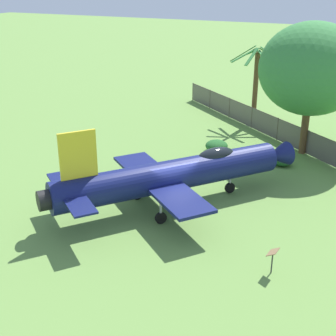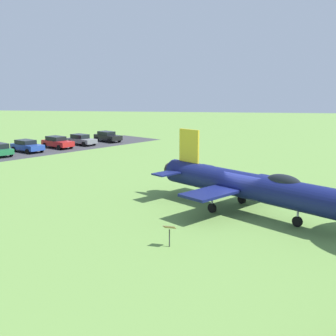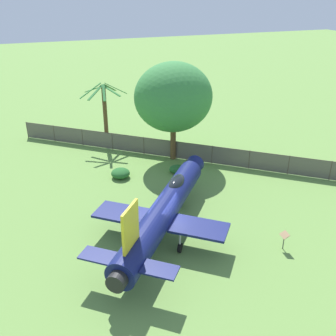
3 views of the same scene
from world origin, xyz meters
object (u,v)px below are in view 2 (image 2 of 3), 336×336
info_plaque (169,230)px  parked_car_gray (81,139)px  display_jet (249,186)px  parked_car_black (108,136)px  parked_car_red (57,142)px  parked_car_blue (27,146)px

info_plaque → parked_car_gray: size_ratio=0.25×
display_jet → info_plaque: size_ratio=11.06×
parked_car_black → parked_car_red: 8.33m
parked_car_red → info_plaque: bearing=-27.8°
display_jet → parked_car_red: display_jet is taller
info_plaque → parked_car_black: parked_car_black is taller
info_plaque → display_jet: bearing=56.0°
parked_car_blue → parked_car_red: bearing=87.0°
display_jet → parked_car_black: display_jet is taller
parked_car_black → parked_car_blue: (-7.04, -10.42, -0.00)m
display_jet → parked_car_blue: (-25.14, 21.58, -1.05)m
info_plaque → parked_car_blue: bearing=127.1°
parked_car_black → parked_car_red: parked_car_red is taller
display_jet → parked_car_gray: bearing=165.6°
info_plaque → parked_car_blue: size_ratio=0.24×
display_jet → parked_car_gray: size_ratio=2.74×
parked_car_gray → display_jet: bearing=-23.2°
display_jet → parked_car_black: size_ratio=2.76×
info_plaque → parked_car_gray: (-16.50, 34.39, -0.11)m
parked_car_black → parked_car_red: size_ratio=0.95×
display_jet → parked_car_gray: display_jet is taller
parked_car_black → parked_car_blue: size_ratio=0.97×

